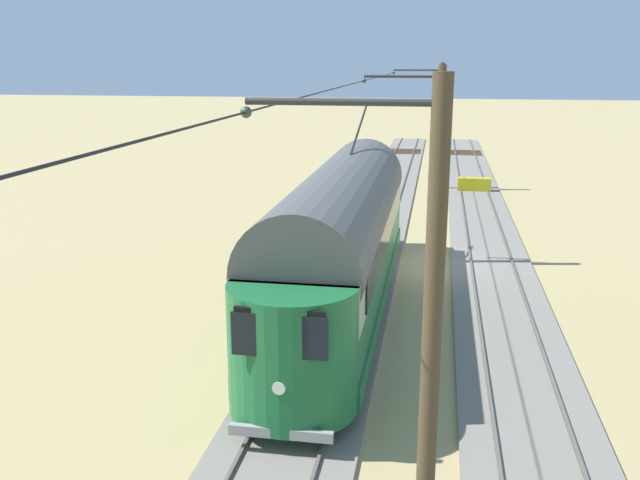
% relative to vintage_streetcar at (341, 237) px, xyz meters
% --- Properties ---
extents(ground_plane, '(220.00, 220.00, 0.00)m').
position_rel_vintage_streetcar_xyz_m(ground_plane, '(-2.31, -5.03, -2.25)').
color(ground_plane, tan).
extents(track_streetcar_siding, '(2.80, 80.00, 0.18)m').
position_rel_vintage_streetcar_xyz_m(track_streetcar_siding, '(-4.62, -5.35, -2.20)').
color(track_streetcar_siding, slate).
rests_on(track_streetcar_siding, ground).
extents(track_adjacent_siding, '(2.80, 80.00, 0.18)m').
position_rel_vintage_streetcar_xyz_m(track_adjacent_siding, '(0.00, -5.35, -2.20)').
color(track_adjacent_siding, slate).
rests_on(track_adjacent_siding, ground).
extents(vintage_streetcar, '(2.65, 15.58, 5.53)m').
position_rel_vintage_streetcar_xyz_m(vintage_streetcar, '(0.00, 0.00, 0.00)').
color(vintage_streetcar, '#196033').
rests_on(vintage_streetcar, ground).
extents(catenary_pole_foreground, '(2.84, 0.28, 6.94)m').
position_rel_vintage_streetcar_xyz_m(catenary_pole_foreground, '(-2.54, -20.09, 1.38)').
color(catenary_pole_foreground, '#4C3D28').
rests_on(catenary_pole_foreground, ground).
extents(catenary_pole_mid_near, '(2.84, 0.28, 6.94)m').
position_rel_vintage_streetcar_xyz_m(catenary_pole_mid_near, '(-2.54, -5.34, 1.38)').
color(catenary_pole_mid_near, '#4C3D28').
rests_on(catenary_pole_mid_near, ground).
extents(catenary_pole_mid_far, '(2.84, 0.28, 6.94)m').
position_rel_vintage_streetcar_xyz_m(catenary_pole_mid_far, '(-2.54, 9.41, 1.38)').
color(catenary_pole_mid_far, '#4C3D28').
rests_on(catenary_pole_mid_far, ground).
extents(overhead_wire_run, '(2.64, 48.25, 0.18)m').
position_rel_vintage_streetcar_xyz_m(overhead_wire_run, '(-0.04, 1.29, 4.14)').
color(overhead_wire_run, black).
rests_on(overhead_wire_run, ground).
extents(spare_tie_stack, '(2.40, 2.40, 0.54)m').
position_rel_vintage_streetcar_xyz_m(spare_tie_stack, '(2.85, -4.29, -1.98)').
color(spare_tie_stack, '#47331E').
rests_on(spare_tie_stack, ground).
extents(track_end_bumper, '(1.80, 0.60, 0.80)m').
position_rel_vintage_streetcar_xyz_m(track_end_bumper, '(-4.62, -19.68, -1.85)').
color(track_end_bumper, '#B2A519').
rests_on(track_end_bumper, ground).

